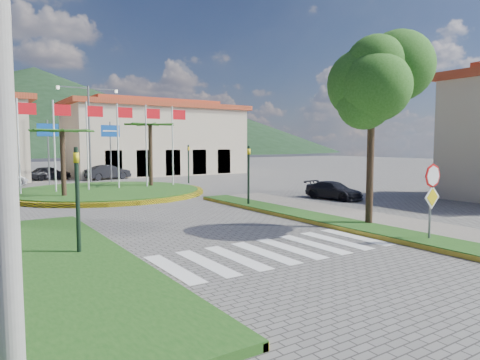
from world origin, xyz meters
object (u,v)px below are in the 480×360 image
stop_sign (432,190)px  car_dark_b (107,172)px  roundabout_island (106,191)px  deciduous_tree (372,95)px  car_side_right (334,190)px  car_dark_a (49,173)px

stop_sign → car_dark_b: stop_sign is taller
roundabout_island → car_dark_b: 12.00m
stop_sign → deciduous_tree: bearing=78.8°
stop_sign → car_side_right: stop_sign is taller
roundabout_island → deciduous_tree: (5.50, -17.00, 5.00)m
roundabout_island → deciduous_tree: deciduous_tree is taller
car_dark_a → car_side_right: bearing=-165.3°
car_side_right → car_dark_b: bearing=99.5°
car_dark_b → car_side_right: size_ratio=1.15×
stop_sign → car_dark_b: size_ratio=0.64×
roundabout_island → car_side_right: (10.59, -10.10, 0.35)m
car_dark_a → stop_sign: bearing=178.7°
deciduous_tree → roundabout_island: bearing=107.9°
stop_sign → car_side_right: (5.70, 9.94, -1.27)m
roundabout_island → stop_sign: roundabout_island is taller
car_dark_a → roundabout_island: bearing=173.5°
stop_sign → car_dark_a: (-6.10, 33.93, -1.16)m
car_dark_b → roundabout_island: bearing=151.8°
deciduous_tree → car_dark_b: size_ratio=1.64×
stop_sign → deciduous_tree: (0.60, 3.04, 3.38)m
stop_sign → car_dark_b: (-1.51, 31.54, -1.11)m
roundabout_island → deciduous_tree: size_ratio=1.87×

